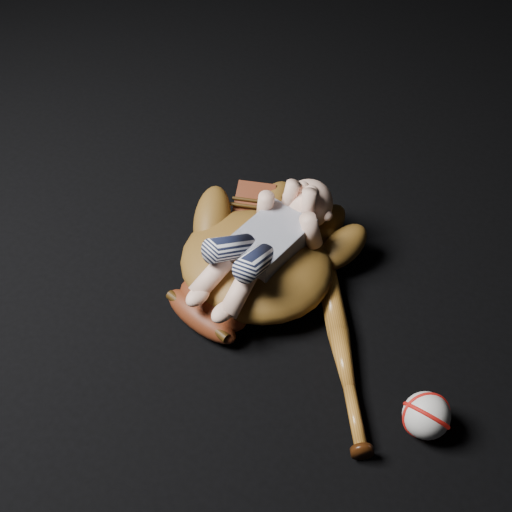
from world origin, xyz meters
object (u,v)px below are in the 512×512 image
newborn_baby (261,243)px  baseball_bat (341,345)px  baseball_glove (256,258)px  baseball (426,416)px

newborn_baby → baseball_bat: (0.22, -0.07, -0.11)m
baseball_bat → newborn_baby: bearing=163.3°
newborn_baby → baseball_bat: 0.25m
baseball_glove → baseball: bearing=-6.8°
baseball_glove → baseball_bat: baseball_glove is taller
baseball → newborn_baby: bearing=161.2°
baseball_glove → baseball: 0.46m
baseball_bat → baseball: baseball is taller
baseball_glove → newborn_baby: newborn_baby is taller
newborn_baby → baseball: 0.45m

